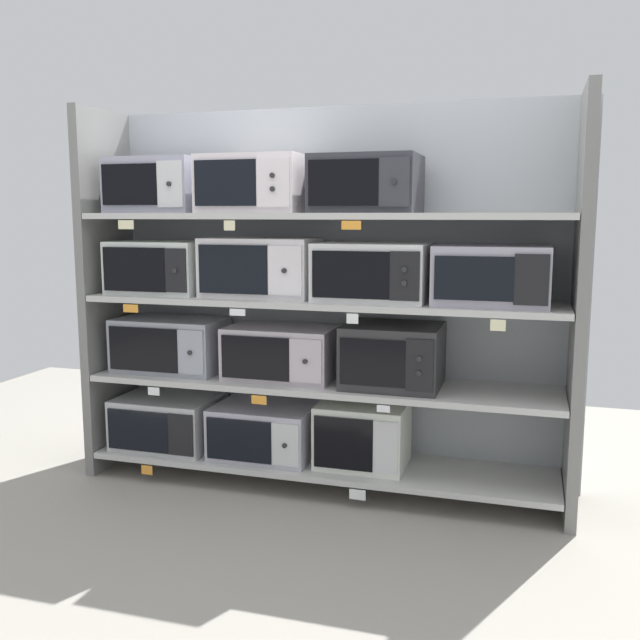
% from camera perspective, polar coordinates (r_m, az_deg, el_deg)
% --- Properties ---
extents(ground, '(6.36, 6.00, 0.02)m').
position_cam_1_polar(ground, '(2.89, -6.11, -20.33)').
color(ground, gray).
extents(back_panel, '(2.56, 0.04, 1.93)m').
position_cam_1_polar(back_panel, '(3.74, 1.15, 2.12)').
color(back_panel, '#9EA3A8').
rests_on(back_panel, ground).
extents(upright_left, '(0.05, 0.48, 1.93)m').
position_cam_1_polar(upright_left, '(4.01, -16.79, 2.19)').
color(upright_left, slate).
rests_on(upright_left, ground).
extents(upright_right, '(0.05, 0.48, 1.93)m').
position_cam_1_polar(upright_right, '(3.36, 20.19, 0.85)').
color(upright_right, slate).
rests_on(upright_right, ground).
extents(shelf_0, '(2.36, 0.48, 0.03)m').
position_cam_1_polar(shelf_0, '(3.69, 0.00, -11.47)').
color(shelf_0, beige).
rests_on(shelf_0, ground).
extents(microwave_0, '(0.52, 0.43, 0.27)m').
position_cam_1_polar(microwave_0, '(3.96, -12.12, -7.96)').
color(microwave_0, '#B6B7B9').
rests_on(microwave_0, shelf_0).
extents(microwave_1, '(0.52, 0.41, 0.27)m').
position_cam_1_polar(microwave_1, '(3.74, -4.45, -8.87)').
color(microwave_1, '#B8B3C4').
rests_on(microwave_1, shelf_0).
extents(microwave_2, '(0.44, 0.34, 0.32)m').
position_cam_1_polar(microwave_2, '(3.58, 3.45, -9.21)').
color(microwave_2, silver).
rests_on(microwave_2, shelf_0).
extents(price_tag_0, '(0.06, 0.00, 0.05)m').
position_cam_1_polar(price_tag_0, '(3.83, -13.80, -11.69)').
color(price_tag_0, orange).
extents(price_tag_1, '(0.08, 0.00, 0.05)m').
position_cam_1_polar(price_tag_1, '(3.43, 3.04, -13.91)').
color(price_tag_1, white).
extents(shelf_1, '(2.36, 0.48, 0.03)m').
position_cam_1_polar(shelf_1, '(3.57, 0.00, -5.15)').
color(shelf_1, beige).
extents(microwave_3, '(0.57, 0.35, 0.28)m').
position_cam_1_polar(microwave_3, '(3.86, -11.99, -1.95)').
color(microwave_3, '#9B9EA9').
rests_on(microwave_3, shelf_1).
extents(microwave_4, '(0.55, 0.35, 0.27)m').
position_cam_1_polar(microwave_4, '(3.60, -3.15, -2.65)').
color(microwave_4, '#BEB2BC').
rests_on(microwave_4, shelf_1).
extents(microwave_5, '(0.46, 0.41, 0.30)m').
position_cam_1_polar(microwave_5, '(3.45, 5.92, -2.87)').
color(microwave_5, '#2E2D2E').
rests_on(microwave_5, shelf_1).
extents(price_tag_2, '(0.06, 0.00, 0.04)m').
position_cam_1_polar(price_tag_2, '(3.68, -13.29, -5.63)').
color(price_tag_2, white).
extents(price_tag_3, '(0.08, 0.00, 0.04)m').
position_cam_1_polar(price_tag_3, '(3.43, -4.95, -6.45)').
color(price_tag_3, orange).
extents(price_tag_4, '(0.06, 0.00, 0.03)m').
position_cam_1_polar(price_tag_4, '(3.26, 5.14, -7.16)').
color(price_tag_4, white).
extents(shelf_2, '(2.36, 0.48, 0.03)m').
position_cam_1_polar(shelf_2, '(3.50, 0.00, 1.53)').
color(shelf_2, beige).
extents(microwave_6, '(0.49, 0.38, 0.27)m').
position_cam_1_polar(microwave_6, '(3.82, -12.68, 4.19)').
color(microwave_6, silver).
rests_on(microwave_6, shelf_2).
extents(microwave_7, '(0.56, 0.35, 0.29)m').
position_cam_1_polar(microwave_7, '(3.58, -4.79, 4.27)').
color(microwave_7, white).
rests_on(microwave_7, shelf_2).
extents(microwave_8, '(0.53, 0.43, 0.28)m').
position_cam_1_polar(microwave_8, '(3.41, 4.35, 3.92)').
color(microwave_8, silver).
rests_on(microwave_8, shelf_2).
extents(microwave_9, '(0.51, 0.42, 0.27)m').
position_cam_1_polar(microwave_9, '(3.34, 13.73, 3.56)').
color(microwave_9, '#A29CAB').
rests_on(microwave_9, shelf_2).
extents(price_tag_5, '(0.08, 0.00, 0.04)m').
position_cam_1_polar(price_tag_5, '(3.66, -15.04, 0.91)').
color(price_tag_5, orange).
extents(price_tag_6, '(0.08, 0.00, 0.03)m').
position_cam_1_polar(price_tag_6, '(3.39, -6.68, 0.62)').
color(price_tag_6, white).
extents(price_tag_7, '(0.05, 0.00, 0.05)m').
position_cam_1_polar(price_tag_7, '(3.21, 2.64, 0.11)').
color(price_tag_7, white).
extents(price_tag_8, '(0.06, 0.00, 0.05)m').
position_cam_1_polar(price_tag_8, '(3.12, 14.18, -0.42)').
color(price_tag_8, beige).
extents(shelf_3, '(2.36, 0.48, 0.03)m').
position_cam_1_polar(shelf_3, '(3.47, 0.00, 8.40)').
color(shelf_3, beige).
extents(microwave_10, '(0.48, 0.34, 0.28)m').
position_cam_1_polar(microwave_10, '(3.82, -13.00, 10.54)').
color(microwave_10, '#9A9AAE').
rests_on(microwave_10, shelf_3).
extents(microwave_11, '(0.51, 0.42, 0.28)m').
position_cam_1_polar(microwave_11, '(3.58, -5.17, 10.86)').
color(microwave_11, silver).
rests_on(microwave_11, shelf_3).
extents(microwave_12, '(0.50, 0.39, 0.27)m').
position_cam_1_polar(microwave_12, '(3.41, 3.78, 10.90)').
color(microwave_12, '#303138').
rests_on(microwave_12, shelf_3).
extents(price_tag_9, '(0.09, 0.00, 0.04)m').
position_cam_1_polar(price_tag_9, '(3.63, -15.41, 7.44)').
color(price_tag_9, beige).
extents(price_tag_10, '(0.06, 0.00, 0.05)m').
position_cam_1_polar(price_tag_10, '(3.37, -7.33, 7.58)').
color(price_tag_10, beige).
extents(price_tag_11, '(0.09, 0.00, 0.04)m').
position_cam_1_polar(price_tag_11, '(3.18, 2.54, 7.66)').
color(price_tag_11, orange).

